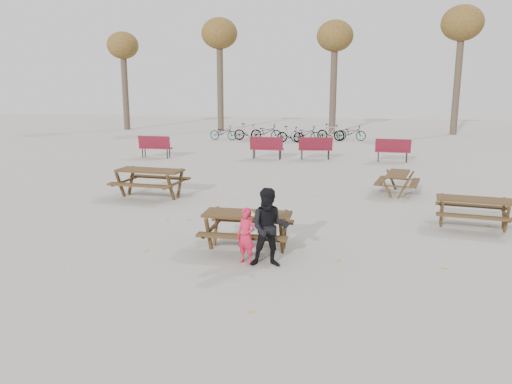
% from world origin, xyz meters
% --- Properties ---
extents(ground, '(80.00, 80.00, 0.00)m').
position_xyz_m(ground, '(0.00, 0.00, 0.00)').
color(ground, gray).
rests_on(ground, ground).
extents(main_picnic_table, '(1.80, 1.45, 0.78)m').
position_xyz_m(main_picnic_table, '(0.00, 0.00, 0.59)').
color(main_picnic_table, '#362313').
rests_on(main_picnic_table, ground).
extents(food_tray, '(0.18, 0.11, 0.03)m').
position_xyz_m(food_tray, '(0.09, -0.16, 0.79)').
color(food_tray, white).
rests_on(food_tray, main_picnic_table).
extents(bread_roll, '(0.14, 0.06, 0.05)m').
position_xyz_m(bread_roll, '(0.09, -0.16, 0.83)').
color(bread_roll, tan).
rests_on(bread_roll, food_tray).
extents(soda_bottle, '(0.07, 0.07, 0.17)m').
position_xyz_m(soda_bottle, '(0.06, -0.23, 0.85)').
color(soda_bottle, silver).
rests_on(soda_bottle, main_picnic_table).
extents(child, '(0.47, 0.40, 1.09)m').
position_xyz_m(child, '(0.14, -0.84, 0.55)').
color(child, red).
rests_on(child, ground).
extents(adult, '(0.81, 0.67, 1.51)m').
position_xyz_m(adult, '(0.60, -0.91, 0.75)').
color(adult, black).
rests_on(adult, ground).
extents(picnic_table_east, '(1.86, 1.59, 0.72)m').
position_xyz_m(picnic_table_east, '(4.98, 2.44, 0.36)').
color(picnic_table_east, '#362313').
rests_on(picnic_table_east, ground).
extents(picnic_table_north, '(2.12, 1.78, 0.85)m').
position_xyz_m(picnic_table_north, '(-3.82, 4.20, 0.43)').
color(picnic_table_north, '#362313').
rests_on(picnic_table_north, ground).
extents(picnic_table_far, '(1.53, 1.76, 0.66)m').
position_xyz_m(picnic_table_far, '(3.58, 6.01, 0.33)').
color(picnic_table_far, '#362313').
rests_on(picnic_table_far, ground).
extents(park_bench_row, '(12.21, 1.38, 1.03)m').
position_xyz_m(park_bench_row, '(-0.91, 12.43, 0.52)').
color(park_bench_row, maroon).
rests_on(park_bench_row, ground).
extents(bicycle_row, '(9.40, 2.42, 1.01)m').
position_xyz_m(bicycle_row, '(-1.41, 19.80, 0.48)').
color(bicycle_row, black).
rests_on(bicycle_row, ground).
extents(tree_row, '(32.17, 3.52, 8.26)m').
position_xyz_m(tree_row, '(0.90, 25.15, 6.19)').
color(tree_row, '#382B21').
rests_on(tree_row, ground).
extents(fallen_leaves, '(11.00, 11.00, 0.01)m').
position_xyz_m(fallen_leaves, '(0.50, 2.50, 0.00)').
color(fallen_leaves, gold).
rests_on(fallen_leaves, ground).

